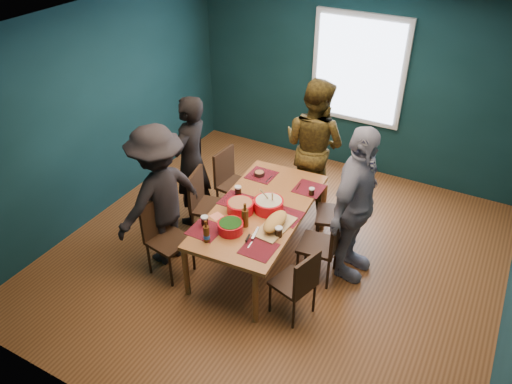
{
  "coord_description": "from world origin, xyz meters",
  "views": [
    {
      "loc": [
        1.98,
        -4.15,
        3.97
      ],
      "look_at": [
        -0.2,
        -0.16,
        0.96
      ],
      "focal_mm": 35.0,
      "sensor_mm": 36.0,
      "label": 1
    }
  ],
  "objects_px": {
    "chair_left_far": "(230,178)",
    "person_right": "(355,206)",
    "chair_right_far": "(343,210)",
    "bowl_dumpling": "(269,205)",
    "bowl_salad": "(240,206)",
    "dining_table": "(260,213)",
    "chair_left_mid": "(204,200)",
    "chair_right_mid": "(326,241)",
    "bowl_herbs": "(231,227)",
    "chair_right_near": "(299,281)",
    "cutting_board": "(275,223)",
    "person_far_left": "(191,162)",
    "chair_left_near": "(163,232)",
    "person_near_left": "(159,196)",
    "person_back": "(314,146)"
  },
  "relations": [
    {
      "from": "person_back",
      "to": "bowl_herbs",
      "type": "height_order",
      "value": "person_back"
    },
    {
      "from": "chair_left_far",
      "to": "person_right",
      "type": "bearing_deg",
      "value": -6.82
    },
    {
      "from": "chair_right_near",
      "to": "person_right",
      "type": "relative_size",
      "value": 0.46
    },
    {
      "from": "chair_right_mid",
      "to": "person_right",
      "type": "distance_m",
      "value": 0.5
    },
    {
      "from": "dining_table",
      "to": "chair_right_mid",
      "type": "relative_size",
      "value": 2.21
    },
    {
      "from": "chair_right_far",
      "to": "bowl_dumpling",
      "type": "xyz_separation_m",
      "value": [
        -0.65,
        -0.65,
        0.25
      ]
    },
    {
      "from": "chair_left_near",
      "to": "chair_right_mid",
      "type": "distance_m",
      "value": 1.81
    },
    {
      "from": "chair_right_mid",
      "to": "cutting_board",
      "type": "relative_size",
      "value": 1.38
    },
    {
      "from": "chair_left_far",
      "to": "chair_right_far",
      "type": "bearing_deg",
      "value": 4.67
    },
    {
      "from": "bowl_dumpling",
      "to": "person_near_left",
      "type": "bearing_deg",
      "value": -155.69
    },
    {
      "from": "chair_left_far",
      "to": "chair_right_near",
      "type": "height_order",
      "value": "chair_left_far"
    },
    {
      "from": "chair_left_near",
      "to": "cutting_board",
      "type": "distance_m",
      "value": 1.28
    },
    {
      "from": "dining_table",
      "to": "chair_left_far",
      "type": "distance_m",
      "value": 1.05
    },
    {
      "from": "chair_left_far",
      "to": "bowl_salad",
      "type": "distance_m",
      "value": 1.08
    },
    {
      "from": "dining_table",
      "to": "bowl_dumpling",
      "type": "height_order",
      "value": "bowl_dumpling"
    },
    {
      "from": "person_far_left",
      "to": "person_near_left",
      "type": "bearing_deg",
      "value": 7.19
    },
    {
      "from": "chair_left_far",
      "to": "chair_right_mid",
      "type": "distance_m",
      "value": 1.69
    },
    {
      "from": "person_right",
      "to": "bowl_salad",
      "type": "bearing_deg",
      "value": 115.63
    },
    {
      "from": "chair_left_mid",
      "to": "cutting_board",
      "type": "bearing_deg",
      "value": -27.42
    },
    {
      "from": "bowl_salad",
      "to": "bowl_herbs",
      "type": "height_order",
      "value": "bowl_salad"
    },
    {
      "from": "dining_table",
      "to": "bowl_salad",
      "type": "distance_m",
      "value": 0.27
    },
    {
      "from": "person_right",
      "to": "chair_right_near",
      "type": "bearing_deg",
      "value": 170.39
    },
    {
      "from": "chair_left_mid",
      "to": "person_back",
      "type": "relative_size",
      "value": 0.5
    },
    {
      "from": "chair_left_mid",
      "to": "chair_right_mid",
      "type": "xyz_separation_m",
      "value": [
        1.6,
        -0.01,
        -0.0
      ]
    },
    {
      "from": "person_near_left",
      "to": "bowl_salad",
      "type": "distance_m",
      "value": 0.91
    },
    {
      "from": "person_back",
      "to": "person_near_left",
      "type": "distance_m",
      "value": 2.14
    },
    {
      "from": "dining_table",
      "to": "person_far_left",
      "type": "height_order",
      "value": "person_far_left"
    },
    {
      "from": "dining_table",
      "to": "bowl_salad",
      "type": "bearing_deg",
      "value": -140.27
    },
    {
      "from": "chair_left_far",
      "to": "person_near_left",
      "type": "xyz_separation_m",
      "value": [
        -0.22,
        -1.16,
        0.33
      ]
    },
    {
      "from": "chair_left_near",
      "to": "cutting_board",
      "type": "xyz_separation_m",
      "value": [
        1.18,
        0.43,
        0.27
      ]
    },
    {
      "from": "chair_right_near",
      "to": "person_far_left",
      "type": "relative_size",
      "value": 0.48
    },
    {
      "from": "chair_right_near",
      "to": "cutting_board",
      "type": "distance_m",
      "value": 0.67
    },
    {
      "from": "chair_left_far",
      "to": "bowl_herbs",
      "type": "bearing_deg",
      "value": -53.79
    },
    {
      "from": "chair_right_far",
      "to": "person_right",
      "type": "height_order",
      "value": "person_right"
    },
    {
      "from": "bowl_herbs",
      "to": "chair_right_near",
      "type": "bearing_deg",
      "value": -6.04
    },
    {
      "from": "chair_right_near",
      "to": "person_back",
      "type": "height_order",
      "value": "person_back"
    },
    {
      "from": "chair_left_far",
      "to": "chair_left_near",
      "type": "xyz_separation_m",
      "value": [
        -0.07,
        -1.33,
        0.0
      ]
    },
    {
      "from": "person_right",
      "to": "bowl_dumpling",
      "type": "height_order",
      "value": "person_right"
    },
    {
      "from": "chair_left_mid",
      "to": "chair_right_mid",
      "type": "relative_size",
      "value": 1.01
    },
    {
      "from": "person_right",
      "to": "bowl_salad",
      "type": "relative_size",
      "value": 6.09
    },
    {
      "from": "person_far_left",
      "to": "person_back",
      "type": "distance_m",
      "value": 1.6
    },
    {
      "from": "chair_left_far",
      "to": "chair_right_far",
      "type": "distance_m",
      "value": 1.55
    },
    {
      "from": "chair_right_mid",
      "to": "chair_right_far",
      "type": "bearing_deg",
      "value": 86.11
    },
    {
      "from": "chair_right_far",
      "to": "person_back",
      "type": "xyz_separation_m",
      "value": [
        -0.69,
        0.69,
        0.35
      ]
    },
    {
      "from": "chair_right_near",
      "to": "bowl_salad",
      "type": "distance_m",
      "value": 1.08
    },
    {
      "from": "person_far_left",
      "to": "cutting_board",
      "type": "relative_size",
      "value": 2.65
    },
    {
      "from": "chair_right_far",
      "to": "bowl_dumpling",
      "type": "distance_m",
      "value": 0.96
    },
    {
      "from": "cutting_board",
      "to": "chair_right_mid",
      "type": "bearing_deg",
      "value": 37.83
    },
    {
      "from": "dining_table",
      "to": "chair_right_far",
      "type": "xyz_separation_m",
      "value": [
        0.75,
        0.66,
        -0.11
      ]
    },
    {
      "from": "chair_left_far",
      "to": "bowl_dumpling",
      "type": "bearing_deg",
      "value": -31.33
    }
  ]
}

